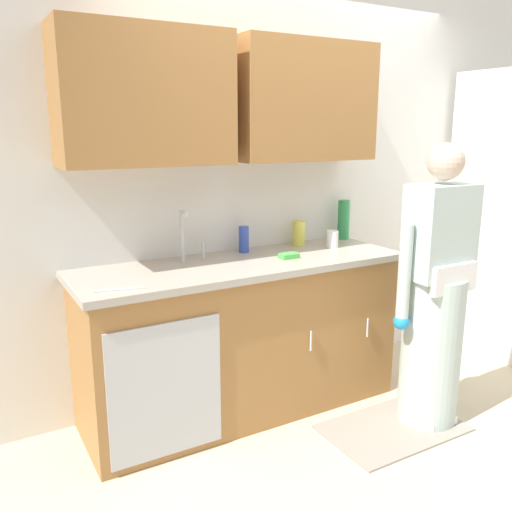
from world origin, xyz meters
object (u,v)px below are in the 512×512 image
bottle_water_short (344,220)px  knife_on_counter (120,289)px  cup_by_sink (332,239)px  bottle_dish_liquid (244,239)px  sponge (289,256)px  sink (199,269)px  person_at_sink (434,309)px  bottle_soap (299,233)px

bottle_water_short → knife_on_counter: bearing=-165.6°
bottle_water_short → cup_by_sink: bottle_water_short is taller
cup_by_sink → bottle_water_short: bearing=37.9°
bottle_dish_liquid → sponge: size_ratio=1.49×
sink → cup_by_sink: size_ratio=4.56×
person_at_sink → bottle_soap: 0.98m
person_at_sink → bottle_soap: bearing=112.7°
bottle_dish_liquid → person_at_sink: bearing=-48.2°
cup_by_sink → knife_on_counter: cup_by_sink is taller
bottle_water_short → sink: bearing=-170.0°
person_at_sink → knife_on_counter: 1.74m
sink → person_at_sink: (1.16, -0.67, -0.23)m
sink → bottle_soap: (0.80, 0.19, 0.10)m
bottle_soap → sponge: bottle_soap is taller
sponge → cup_by_sink: bearing=15.2°
bottle_water_short → knife_on_counter: (-1.70, -0.44, -0.13)m
bottle_water_short → knife_on_counter: 1.76m
person_at_sink → bottle_dish_liquid: 1.20m
bottle_dish_liquid → cup_by_sink: bottle_dish_liquid is taller
person_at_sink → bottle_water_short: 0.96m
bottle_water_short → bottle_soap: size_ratio=1.68×
cup_by_sink → sponge: 0.43m
cup_by_sink → person_at_sink: bearing=-73.7°
sink → sponge: sink is taller
person_at_sink → bottle_water_short: bearing=87.7°
person_at_sink → bottle_water_short: person_at_sink is taller
bottle_soap → knife_on_counter: bottle_soap is taller
bottle_soap → bottle_dish_liquid: bottle_dish_liquid is taller
sink → bottle_soap: 0.83m
bottle_dish_liquid → knife_on_counter: 1.00m
bottle_water_short → sponge: (-0.65, -0.30, -0.12)m
sink → bottle_water_short: (1.19, 0.21, 0.15)m
sponge → bottle_dish_liquid: bearing=119.5°
bottle_dish_liquid → sink: bearing=-154.1°
person_at_sink → bottle_water_short: (0.03, 0.88, 0.38)m
bottle_soap → bottle_dish_liquid: 0.41m
cup_by_sink → sponge: (-0.41, -0.11, -0.04)m
cup_by_sink → bottle_dish_liquid: bearing=163.8°
sink → cup_by_sink: (0.95, 0.03, 0.07)m
bottle_water_short → cup_by_sink: 0.31m
person_at_sink → cup_by_sink: size_ratio=14.77×
bottle_water_short → bottle_dish_liquid: size_ratio=1.66×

